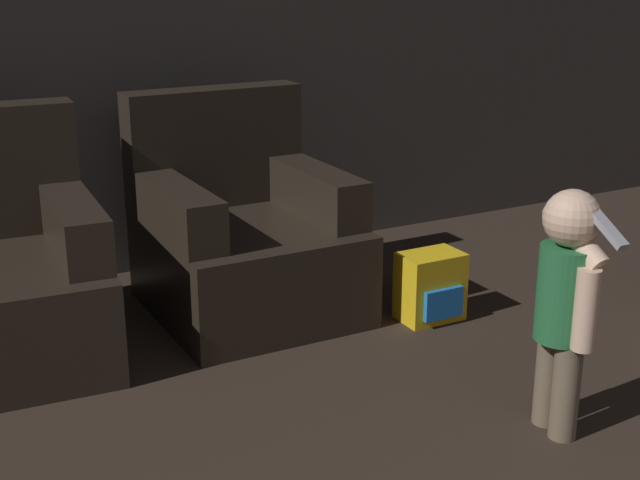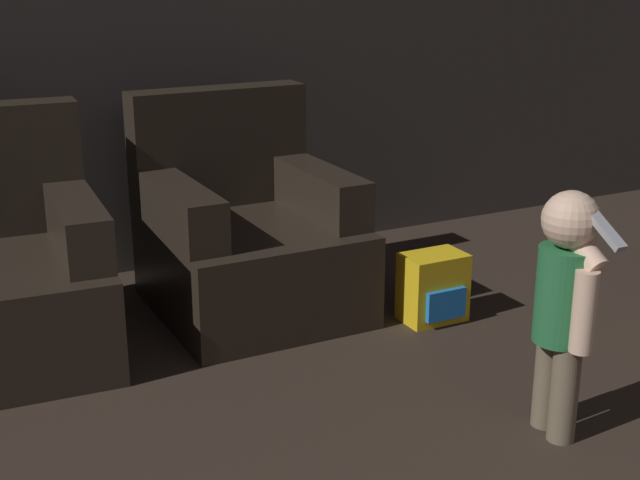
% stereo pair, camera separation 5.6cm
% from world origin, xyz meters
% --- Properties ---
extents(armchair_right, '(0.77, 0.85, 0.89)m').
position_xyz_m(armchair_right, '(0.16, 3.84, 0.30)').
color(armchair_right, black).
rests_on(armchair_right, ground_plane).
extents(person_toddler, '(0.17, 0.31, 0.78)m').
position_xyz_m(person_toddler, '(0.60, 2.42, 0.46)').
color(person_toddler, brown).
rests_on(person_toddler, ground_plane).
extents(toy_backpack, '(0.25, 0.19, 0.28)m').
position_xyz_m(toy_backpack, '(0.77, 3.34, 0.14)').
color(toy_backpack, yellow).
rests_on(toy_backpack, ground_plane).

